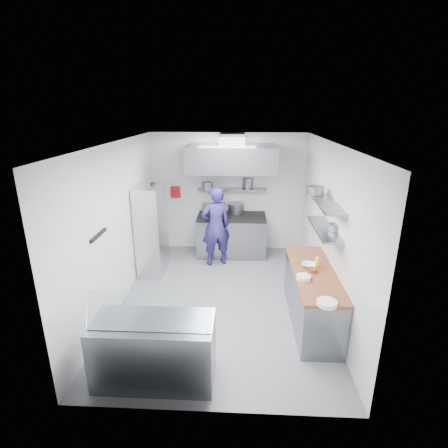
# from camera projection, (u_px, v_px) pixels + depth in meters

# --- Properties ---
(floor) EXTENTS (5.00, 5.00, 0.00)m
(floor) POSITION_uv_depth(u_px,v_px,m) (222.00, 299.00, 6.40)
(floor) COLOR slate
(floor) RESTS_ON ground
(ceiling) EXTENTS (5.00, 5.00, 0.00)m
(ceiling) POSITION_uv_depth(u_px,v_px,m) (222.00, 143.00, 5.51)
(ceiling) COLOR silver
(ceiling) RESTS_ON wall_back
(wall_back) EXTENTS (3.60, 2.80, 0.02)m
(wall_back) POSITION_uv_depth(u_px,v_px,m) (228.00, 193.00, 8.32)
(wall_back) COLOR white
(wall_back) RESTS_ON floor
(wall_front) EXTENTS (3.60, 2.80, 0.02)m
(wall_front) POSITION_uv_depth(u_px,v_px,m) (208.00, 306.00, 3.58)
(wall_front) COLOR white
(wall_front) RESTS_ON floor
(wall_left) EXTENTS (2.80, 5.00, 0.02)m
(wall_left) POSITION_uv_depth(u_px,v_px,m) (118.00, 225.00, 6.04)
(wall_left) COLOR white
(wall_left) RESTS_ON floor
(wall_right) EXTENTS (2.80, 5.00, 0.02)m
(wall_right) POSITION_uv_depth(u_px,v_px,m) (329.00, 229.00, 5.86)
(wall_right) COLOR white
(wall_right) RESTS_ON floor
(gas_range) EXTENTS (1.60, 0.80, 0.90)m
(gas_range) POSITION_uv_depth(u_px,v_px,m) (232.00, 236.00, 8.24)
(gas_range) COLOR gray
(gas_range) RESTS_ON floor
(cooktop) EXTENTS (1.57, 0.78, 0.06)m
(cooktop) POSITION_uv_depth(u_px,v_px,m) (232.00, 217.00, 8.08)
(cooktop) COLOR black
(cooktop) RESTS_ON gas_range
(stock_pot_left) EXTENTS (0.31, 0.31, 0.20)m
(stock_pot_left) POSITION_uv_depth(u_px,v_px,m) (209.00, 207.00, 8.37)
(stock_pot_left) COLOR slate
(stock_pot_left) RESTS_ON cooktop
(stock_pot_mid) EXTENTS (0.38, 0.38, 0.24)m
(stock_pot_mid) POSITION_uv_depth(u_px,v_px,m) (236.00, 208.00, 8.22)
(stock_pot_mid) COLOR slate
(stock_pot_mid) RESTS_ON cooktop
(over_range_shelf) EXTENTS (1.60, 0.30, 0.04)m
(over_range_shelf) POSITION_uv_depth(u_px,v_px,m) (232.00, 189.00, 8.12)
(over_range_shelf) COLOR gray
(over_range_shelf) RESTS_ON wall_back
(shelf_pot_a) EXTENTS (0.23, 0.23, 0.18)m
(shelf_pot_a) POSITION_uv_depth(u_px,v_px,m) (207.00, 186.00, 7.96)
(shelf_pot_a) COLOR slate
(shelf_pot_a) RESTS_ON over_range_shelf
(shelf_pot_b) EXTENTS (0.27, 0.27, 0.22)m
(shelf_pot_b) POSITION_uv_depth(u_px,v_px,m) (248.00, 182.00, 8.24)
(shelf_pot_b) COLOR slate
(shelf_pot_b) RESTS_ON over_range_shelf
(extractor_hood) EXTENTS (1.90, 1.15, 0.55)m
(extractor_hood) POSITION_uv_depth(u_px,v_px,m) (232.00, 158.00, 7.48)
(extractor_hood) COLOR gray
(extractor_hood) RESTS_ON wall_back
(hood_duct) EXTENTS (0.55, 0.55, 0.24)m
(hood_duct) POSITION_uv_depth(u_px,v_px,m) (232.00, 139.00, 7.57)
(hood_duct) COLOR slate
(hood_duct) RESTS_ON extractor_hood
(red_firebox) EXTENTS (0.22, 0.10, 0.26)m
(red_firebox) POSITION_uv_depth(u_px,v_px,m) (176.00, 192.00, 8.32)
(red_firebox) COLOR #AC0D1A
(red_firebox) RESTS_ON wall_back
(chef) EXTENTS (0.75, 0.63, 1.77)m
(chef) POSITION_uv_depth(u_px,v_px,m) (216.00, 226.00, 7.56)
(chef) COLOR navy
(chef) RESTS_ON floor
(wire_rack) EXTENTS (0.50, 0.90, 1.85)m
(wire_rack) POSITION_uv_depth(u_px,v_px,m) (152.00, 230.00, 7.24)
(wire_rack) COLOR silver
(wire_rack) RESTS_ON floor
(rack_bin_a) EXTENTS (0.14, 0.18, 0.16)m
(rack_bin_a) POSITION_uv_depth(u_px,v_px,m) (151.00, 237.00, 7.21)
(rack_bin_a) COLOR white
(rack_bin_a) RESTS_ON wire_rack
(rack_bin_b) EXTENTS (0.14, 0.18, 0.16)m
(rack_bin_b) POSITION_uv_depth(u_px,v_px,m) (154.00, 208.00, 7.41)
(rack_bin_b) COLOR yellow
(rack_bin_b) RESTS_ON wire_rack
(rack_jar) EXTENTS (0.10, 0.10, 0.18)m
(rack_jar) POSITION_uv_depth(u_px,v_px,m) (153.00, 187.00, 7.09)
(rack_jar) COLOR black
(rack_jar) RESTS_ON wire_rack
(knife_strip) EXTENTS (0.04, 0.55, 0.05)m
(knife_strip) POSITION_uv_depth(u_px,v_px,m) (99.00, 235.00, 5.14)
(knife_strip) COLOR black
(knife_strip) RESTS_ON wall_left
(prep_counter_base) EXTENTS (0.62, 2.00, 0.84)m
(prep_counter_base) POSITION_uv_depth(u_px,v_px,m) (312.00, 298.00, 5.62)
(prep_counter_base) COLOR gray
(prep_counter_base) RESTS_ON floor
(prep_counter_top) EXTENTS (0.65, 2.04, 0.06)m
(prep_counter_top) POSITION_uv_depth(u_px,v_px,m) (314.00, 273.00, 5.48)
(prep_counter_top) COLOR brown
(prep_counter_top) RESTS_ON prep_counter_base
(plate_stack_a) EXTENTS (0.26, 0.26, 0.06)m
(plate_stack_a) POSITION_uv_depth(u_px,v_px,m) (327.00, 303.00, 4.52)
(plate_stack_a) COLOR white
(plate_stack_a) RESTS_ON prep_counter_top
(plate_stack_b) EXTENTS (0.22, 0.22, 0.06)m
(plate_stack_b) POSITION_uv_depth(u_px,v_px,m) (304.00, 277.00, 5.20)
(plate_stack_b) COLOR white
(plate_stack_b) RESTS_ON prep_counter_top
(copper_pan) EXTENTS (0.15, 0.15, 0.06)m
(copper_pan) POSITION_uv_depth(u_px,v_px,m) (312.00, 270.00, 5.43)
(copper_pan) COLOR #B76D33
(copper_pan) RESTS_ON prep_counter_top
(squeeze_bottle) EXTENTS (0.06, 0.06, 0.18)m
(squeeze_bottle) POSITION_uv_depth(u_px,v_px,m) (317.00, 262.00, 5.56)
(squeeze_bottle) COLOR yellow
(squeeze_bottle) RESTS_ON prep_counter_top
(mixing_bowl) EXTENTS (0.29, 0.29, 0.06)m
(mixing_bowl) POSITION_uv_depth(u_px,v_px,m) (309.00, 265.00, 5.61)
(mixing_bowl) COLOR white
(mixing_bowl) RESTS_ON prep_counter_top
(wall_shelf_lower) EXTENTS (0.30, 1.30, 0.04)m
(wall_shelf_lower) POSITION_uv_depth(u_px,v_px,m) (324.00, 229.00, 5.55)
(wall_shelf_lower) COLOR gray
(wall_shelf_lower) RESTS_ON wall_right
(wall_shelf_upper) EXTENTS (0.30, 1.30, 0.04)m
(wall_shelf_upper) POSITION_uv_depth(u_px,v_px,m) (326.00, 203.00, 5.42)
(wall_shelf_upper) COLOR gray
(wall_shelf_upper) RESTS_ON wall_right
(shelf_pot_c) EXTENTS (0.23, 0.23, 0.10)m
(shelf_pot_c) POSITION_uv_depth(u_px,v_px,m) (336.00, 227.00, 5.41)
(shelf_pot_c) COLOR slate
(shelf_pot_c) RESTS_ON wall_shelf_lower
(shelf_pot_d) EXTENTS (0.29, 0.29, 0.14)m
(shelf_pot_d) POSITION_uv_depth(u_px,v_px,m) (315.00, 190.00, 5.87)
(shelf_pot_d) COLOR slate
(shelf_pot_d) RESTS_ON wall_shelf_upper
(display_case) EXTENTS (1.50, 0.70, 0.85)m
(display_case) POSITION_uv_depth(u_px,v_px,m) (155.00, 350.00, 4.40)
(display_case) COLOR gray
(display_case) RESTS_ON floor
(display_glass) EXTENTS (1.47, 0.19, 0.42)m
(display_glass) POSITION_uv_depth(u_px,v_px,m) (149.00, 311.00, 4.08)
(display_glass) COLOR silver
(display_glass) RESTS_ON display_case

